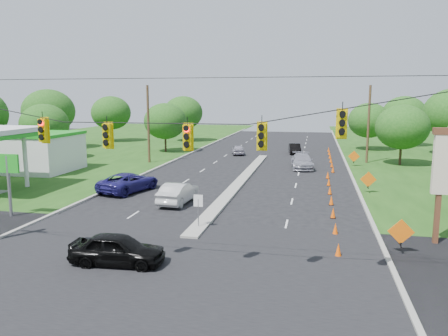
% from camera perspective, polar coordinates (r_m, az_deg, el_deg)
% --- Properties ---
extents(ground, '(160.00, 160.00, 0.00)m').
position_cam_1_polar(ground, '(20.52, -7.85, -12.74)').
color(ground, black).
rests_on(ground, ground).
extents(cross_street, '(160.00, 14.00, 0.02)m').
position_cam_1_polar(cross_street, '(20.52, -7.85, -12.74)').
color(cross_street, black).
rests_on(cross_street, ground).
extents(curb_left, '(0.25, 110.00, 0.16)m').
position_cam_1_polar(curb_left, '(51.26, -7.22, 0.60)').
color(curb_left, gray).
rests_on(curb_left, ground).
extents(curb_right, '(0.25, 110.00, 0.16)m').
position_cam_1_polar(curb_right, '(48.61, 15.91, -0.16)').
color(curb_right, gray).
rests_on(curb_right, ground).
extents(median, '(1.00, 34.00, 0.18)m').
position_cam_1_polar(median, '(40.16, 2.27, -1.74)').
color(median, gray).
rests_on(median, ground).
extents(median_sign, '(0.55, 0.06, 2.05)m').
position_cam_1_polar(median_sign, '(25.52, -3.38, -4.80)').
color(median_sign, gray).
rests_on(median_sign, ground).
extents(signal_span, '(25.60, 0.32, 9.00)m').
position_cam_1_polar(signal_span, '(18.32, -9.39, 0.71)').
color(signal_span, '#422D1C').
rests_on(signal_span, ground).
extents(utility_pole_far_left, '(0.28, 0.28, 9.00)m').
position_cam_1_polar(utility_pole_far_left, '(51.62, -9.85, 5.62)').
color(utility_pole_far_left, '#422D1C').
rests_on(utility_pole_far_left, ground).
extents(utility_pole_far_right, '(0.28, 0.28, 9.00)m').
position_cam_1_polar(utility_pole_far_right, '(53.30, 18.35, 5.40)').
color(utility_pole_far_right, '#422D1C').
rests_on(utility_pole_far_right, ground).
extents(gas_station, '(18.40, 19.70, 5.20)m').
position_cam_1_polar(gas_station, '(48.89, -26.37, 2.33)').
color(gas_station, white).
rests_on(gas_station, ground).
extents(cone_0, '(0.32, 0.32, 0.70)m').
position_cam_1_polar(cone_0, '(22.15, 14.71, -10.31)').
color(cone_0, '#FD5707').
rests_on(cone_0, ground).
extents(cone_1, '(0.32, 0.32, 0.70)m').
position_cam_1_polar(cone_1, '(25.48, 14.34, -7.70)').
color(cone_1, '#FD5707').
rests_on(cone_1, ground).
extents(cone_2, '(0.32, 0.32, 0.70)m').
position_cam_1_polar(cone_2, '(28.84, 14.07, -5.70)').
color(cone_2, '#FD5707').
rests_on(cone_2, ground).
extents(cone_3, '(0.32, 0.32, 0.70)m').
position_cam_1_polar(cone_3, '(32.24, 13.85, -4.11)').
color(cone_3, '#FD5707').
rests_on(cone_3, ground).
extents(cone_4, '(0.32, 0.32, 0.70)m').
position_cam_1_polar(cone_4, '(35.65, 13.67, -2.83)').
color(cone_4, '#FD5707').
rests_on(cone_4, ground).
extents(cone_5, '(0.32, 0.32, 0.70)m').
position_cam_1_polar(cone_5, '(39.08, 13.53, -1.78)').
color(cone_5, '#FD5707').
rests_on(cone_5, ground).
extents(cone_6, '(0.32, 0.32, 0.70)m').
position_cam_1_polar(cone_6, '(42.52, 13.40, -0.89)').
color(cone_6, '#FD5707').
rests_on(cone_6, ground).
extents(cone_7, '(0.32, 0.32, 0.70)m').
position_cam_1_polar(cone_7, '(45.99, 14.05, -0.16)').
color(cone_7, '#FD5707').
rests_on(cone_7, ground).
extents(cone_8, '(0.32, 0.32, 0.70)m').
position_cam_1_polar(cone_8, '(49.45, 13.91, 0.49)').
color(cone_8, '#FD5707').
rests_on(cone_8, ground).
extents(cone_9, '(0.32, 0.32, 0.70)m').
position_cam_1_polar(cone_9, '(52.91, 13.78, 1.05)').
color(cone_9, '#FD5707').
rests_on(cone_9, ground).
extents(cone_10, '(0.32, 0.32, 0.70)m').
position_cam_1_polar(cone_10, '(56.38, 13.68, 1.55)').
color(cone_10, '#FD5707').
rests_on(cone_10, ground).
extents(cone_11, '(0.32, 0.32, 0.70)m').
position_cam_1_polar(cone_11, '(59.85, 13.58, 1.99)').
color(cone_11, '#FD5707').
rests_on(cone_11, ground).
extents(cone_12, '(0.32, 0.32, 0.70)m').
position_cam_1_polar(cone_12, '(63.32, 13.50, 2.38)').
color(cone_12, '#FD5707').
rests_on(cone_12, ground).
extents(work_sign_0, '(1.27, 0.58, 1.37)m').
position_cam_1_polar(work_sign_0, '(23.23, 22.11, -7.86)').
color(work_sign_0, black).
rests_on(work_sign_0, ground).
extents(work_sign_1, '(1.27, 0.58, 1.37)m').
position_cam_1_polar(work_sign_1, '(36.71, 18.33, -1.51)').
color(work_sign_1, black).
rests_on(work_sign_1, ground).
extents(work_sign_2, '(1.27, 0.58, 1.37)m').
position_cam_1_polar(work_sign_2, '(50.48, 16.61, 1.40)').
color(work_sign_2, black).
rests_on(work_sign_2, ground).
extents(tree_2, '(5.88, 5.88, 6.86)m').
position_cam_1_polar(tree_2, '(57.99, -22.40, 5.28)').
color(tree_2, black).
rests_on(tree_2, ground).
extents(tree_3, '(7.56, 7.56, 8.82)m').
position_cam_1_polar(tree_3, '(69.57, -21.95, 6.88)').
color(tree_3, black).
rests_on(tree_3, ground).
extents(tree_4, '(6.72, 6.72, 7.84)m').
position_cam_1_polar(tree_4, '(78.00, -14.53, 6.98)').
color(tree_4, black).
rests_on(tree_4, ground).
extents(tree_5, '(5.88, 5.88, 6.86)m').
position_cam_1_polar(tree_5, '(61.50, -7.70, 6.08)').
color(tree_5, black).
rests_on(tree_5, ground).
extents(tree_6, '(6.72, 6.72, 7.84)m').
position_cam_1_polar(tree_6, '(76.33, -5.36, 7.19)').
color(tree_6, black).
rests_on(tree_6, ground).
extents(tree_9, '(5.88, 5.88, 6.86)m').
position_cam_1_polar(tree_9, '(52.83, 22.24, 4.97)').
color(tree_9, black).
rests_on(tree_9, ground).
extents(tree_11, '(6.72, 6.72, 7.84)m').
position_cam_1_polar(tree_11, '(74.15, 22.47, 6.48)').
color(tree_11, black).
rests_on(tree_11, ground).
extents(tree_12, '(5.88, 5.88, 6.86)m').
position_cam_1_polar(tree_12, '(66.38, 18.41, 5.92)').
color(tree_12, black).
rests_on(tree_12, ground).
extents(black_sedan, '(4.46, 2.01, 1.49)m').
position_cam_1_polar(black_sedan, '(20.96, -13.74, -10.28)').
color(black_sedan, black).
rests_on(black_sedan, ground).
extents(white_sedan, '(1.92, 4.77, 1.54)m').
position_cam_1_polar(white_sedan, '(31.95, -5.98, -3.23)').
color(white_sedan, '#B2B2B2').
rests_on(white_sedan, ground).
extents(blue_pickup, '(4.03, 6.16, 1.58)m').
position_cam_1_polar(blue_pickup, '(36.51, -12.32, -1.80)').
color(blue_pickup, navy).
rests_on(blue_pickup, ground).
extents(silver_car_far, '(2.74, 5.64, 1.58)m').
position_cam_1_polar(silver_car_far, '(47.93, 10.17, 0.88)').
color(silver_car_far, '#9292A0').
rests_on(silver_car_far, ground).
extents(silver_car_oncoming, '(2.45, 4.12, 1.31)m').
position_cam_1_polar(silver_car_oncoming, '(58.71, 1.85, 2.41)').
color(silver_car_oncoming, '#938F9F').
rests_on(silver_car_oncoming, ground).
extents(dark_car_receding, '(1.97, 4.35, 1.38)m').
position_cam_1_polar(dark_car_receding, '(60.38, 9.21, 2.52)').
color(dark_car_receding, black).
rests_on(dark_car_receding, ground).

